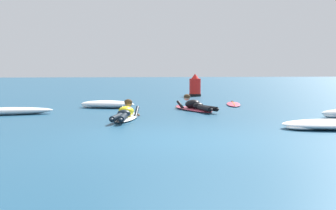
% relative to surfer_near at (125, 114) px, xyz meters
% --- Properties ---
extents(ground_plane, '(120.00, 120.00, 0.00)m').
position_rel_surfer_near_xyz_m(ground_plane, '(0.81, 6.53, -0.14)').
color(ground_plane, navy).
extents(surfer_near, '(1.02, 2.57, 0.55)m').
position_rel_surfer_near_xyz_m(surfer_near, '(0.00, 0.00, 0.00)').
color(surfer_near, white).
rests_on(surfer_near, ground).
extents(surfer_far, '(1.10, 2.69, 0.53)m').
position_rel_surfer_near_xyz_m(surfer_far, '(2.32, 2.14, -0.00)').
color(surfer_far, '#E54C66').
rests_on(surfer_far, ground).
extents(drifting_surfboard, '(1.03, 2.22, 0.16)m').
position_rel_surfer_near_xyz_m(drifting_surfboard, '(4.21, 4.03, -0.10)').
color(drifting_surfboard, '#E54C66').
rests_on(drifting_surfboard, ground).
extents(whitewater_mid_left, '(2.64, 0.87, 0.21)m').
position_rel_surfer_near_xyz_m(whitewater_mid_left, '(-3.27, 1.69, -0.04)').
color(whitewater_mid_left, white).
rests_on(whitewater_mid_left, ground).
extents(whitewater_mid_right, '(2.01, 1.39, 0.25)m').
position_rel_surfer_near_xyz_m(whitewater_mid_right, '(-0.36, 3.52, -0.02)').
color(whitewater_mid_right, white).
rests_on(whitewater_mid_right, ground).
extents(whitewater_back, '(2.36, 1.34, 0.20)m').
position_rel_surfer_near_xyz_m(whitewater_back, '(4.34, -2.56, -0.04)').
color(whitewater_back, white).
rests_on(whitewater_back, ground).
extents(channel_marker_buoy, '(0.58, 0.58, 1.10)m').
position_rel_surfer_near_xyz_m(channel_marker_buoy, '(4.02, 9.45, 0.31)').
color(channel_marker_buoy, red).
rests_on(channel_marker_buoy, ground).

